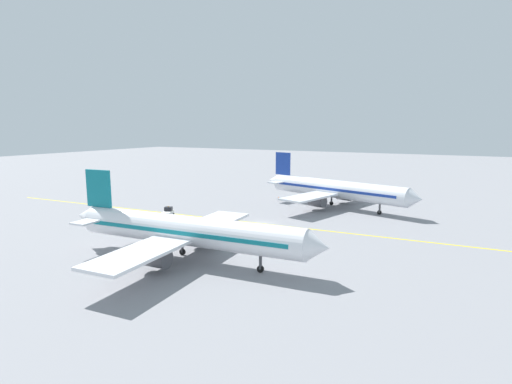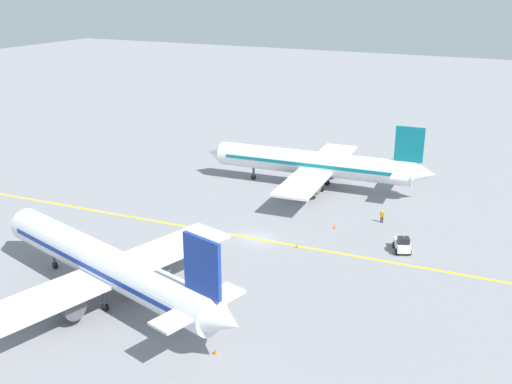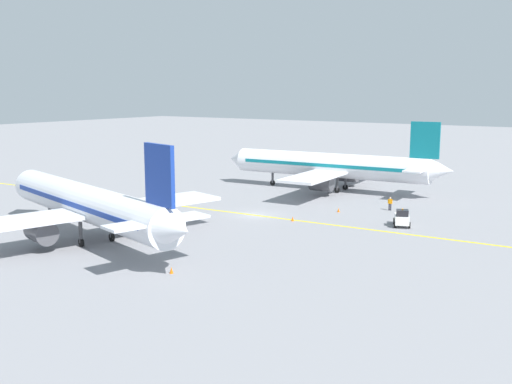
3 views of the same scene
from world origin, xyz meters
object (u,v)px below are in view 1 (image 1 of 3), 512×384
object	(u,v)px
traffic_cone_near_nose	(279,198)
traffic_cone_mid_apron	(199,226)
airplane_adjacent_stand	(185,231)
traffic_cone_by_wingtip	(234,218)
baggage_tug_white	(168,213)
airplane_at_gate	(334,189)
ground_crew_worker	(157,225)

from	to	relation	value
traffic_cone_near_nose	traffic_cone_mid_apron	distance (m)	30.25
airplane_adjacent_stand	traffic_cone_near_nose	distance (m)	45.00
airplane_adjacent_stand	traffic_cone_by_wingtip	world-z (taller)	airplane_adjacent_stand
baggage_tug_white	traffic_cone_by_wingtip	bearing A→B (deg)	111.51
airplane_at_gate	ground_crew_worker	world-z (taller)	airplane_at_gate
airplane_adjacent_stand	ground_crew_worker	bearing A→B (deg)	-126.11
airplane_at_gate	traffic_cone_near_nose	xyz separation A→B (m)	(-3.50, -13.98, -3.43)
airplane_at_gate	traffic_cone_near_nose	bearing A→B (deg)	-104.04
ground_crew_worker	traffic_cone_mid_apron	xyz separation A→B (m)	(-4.53, 4.85, -0.63)
airplane_at_gate	airplane_adjacent_stand	size ratio (longest dim) A/B	0.98
airplane_at_gate	traffic_cone_by_wingtip	bearing A→B (deg)	-32.27
airplane_adjacent_stand	traffic_cone_mid_apron	distance (m)	16.44
airplane_adjacent_stand	baggage_tug_white	xyz separation A→B (m)	(-17.05, -17.27, -2.81)
ground_crew_worker	traffic_cone_by_wingtip	bearing A→B (deg)	150.25
airplane_adjacent_stand	airplane_at_gate	bearing A→B (deg)	171.39
baggage_tug_white	airplane_at_gate	bearing A→B (deg)	135.26
airplane_at_gate	ground_crew_worker	size ratio (longest dim) A/B	20.82
airplane_at_gate	traffic_cone_by_wingtip	world-z (taller)	airplane_at_gate
traffic_cone_by_wingtip	traffic_cone_near_nose	bearing A→B (deg)	-175.29
airplane_at_gate	traffic_cone_mid_apron	xyz separation A→B (m)	(26.76, -14.18, -3.43)
airplane_at_gate	baggage_tug_white	distance (m)	33.40
ground_crew_worker	baggage_tug_white	bearing A→B (deg)	-150.16
traffic_cone_mid_apron	airplane_adjacent_stand	bearing A→B (deg)	29.95
baggage_tug_white	traffic_cone_by_wingtip	distance (m)	12.18
ground_crew_worker	traffic_cone_mid_apron	distance (m)	6.67
baggage_tug_white	traffic_cone_mid_apron	distance (m)	9.78
airplane_at_gate	airplane_adjacent_stand	world-z (taller)	same
ground_crew_worker	traffic_cone_mid_apron	bearing A→B (deg)	133.05
airplane_at_gate	airplane_adjacent_stand	bearing A→B (deg)	-8.61
airplane_adjacent_stand	traffic_cone_mid_apron	bearing A→B (deg)	-150.05
airplane_adjacent_stand	baggage_tug_white	size ratio (longest dim) A/B	10.62
airplane_adjacent_stand	traffic_cone_by_wingtip	xyz separation A→B (m)	(-21.51, -5.95, -3.43)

